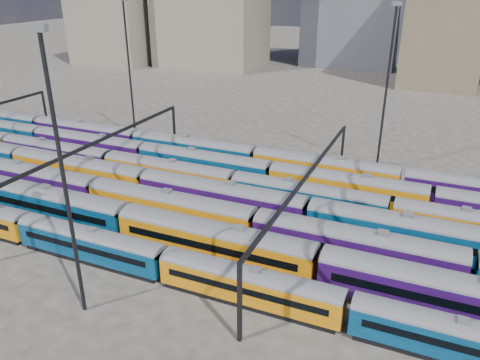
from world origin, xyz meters
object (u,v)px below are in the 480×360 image
at_px(rake_2, 96,190).
at_px(rake_0, 348,307).
at_px(rake_1, 319,262).
at_px(mast_2, 63,172).

bearing_deg(rake_2, rake_0, -15.86).
relative_size(rake_0, rake_1, 0.81).
bearing_deg(rake_2, mast_2, -54.59).
relative_size(rake_0, mast_2, 4.34).
relative_size(rake_1, mast_2, 5.34).
height_order(rake_2, mast_2, mast_2).
distance_m(rake_0, mast_2, 26.79).
height_order(rake_0, mast_2, mast_2).
bearing_deg(rake_0, rake_1, 128.39).
xyz_separation_m(rake_0, rake_2, (-35.20, 10.00, 0.52)).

